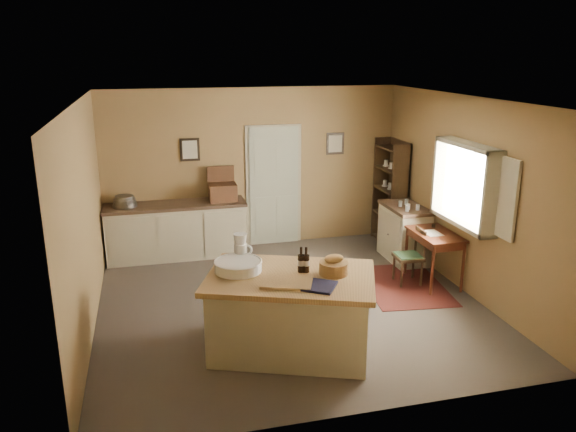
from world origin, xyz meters
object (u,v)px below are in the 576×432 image
object	(u,v)px
right_cabinet	(404,233)
shelving_unit	(392,192)
writing_desk	(435,239)
work_island	(290,310)
sideboard	(177,228)
desk_chair	(408,257)

from	to	relation	value
right_cabinet	shelving_unit	world-z (taller)	shelving_unit
writing_desk	shelving_unit	xyz separation A→B (m)	(0.15, 1.84, 0.24)
work_island	sideboard	size ratio (longest dim) A/B	0.94
desk_chair	right_cabinet	world-z (taller)	right_cabinet
sideboard	shelving_unit	xyz separation A→B (m)	(3.69, -0.20, 0.42)
work_island	right_cabinet	world-z (taller)	work_island
right_cabinet	shelving_unit	bearing A→B (deg)	80.13
writing_desk	desk_chair	world-z (taller)	writing_desk
right_cabinet	writing_desk	bearing A→B (deg)	-89.99
desk_chair	writing_desk	bearing A→B (deg)	-9.55
shelving_unit	work_island	bearing A→B (deg)	-129.76
desk_chair	shelving_unit	world-z (taller)	shelving_unit
work_island	right_cabinet	distance (m)	3.42
work_island	shelving_unit	bearing A→B (deg)	71.36
sideboard	desk_chair	xyz separation A→B (m)	(3.18, -1.96, -0.08)
desk_chair	shelving_unit	bearing A→B (deg)	76.95
work_island	shelving_unit	size ratio (longest dim) A/B	1.17
writing_desk	shelving_unit	bearing A→B (deg)	85.39
writing_desk	right_cabinet	size ratio (longest dim) A/B	0.90
writing_desk	desk_chair	distance (m)	0.46
writing_desk	right_cabinet	world-z (taller)	right_cabinet
work_island	desk_chair	bearing A→B (deg)	54.73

